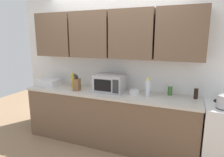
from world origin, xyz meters
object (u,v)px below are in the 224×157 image
Objects in this scene: microwave at (110,83)px; bottle_yellow_mustard at (73,81)px; bottle_soy_dark at (196,93)px; dish_rack at (50,82)px; bottle_clear_tall at (148,88)px; bottle_green_oil at (170,90)px; knife_block at (77,84)px; bowl_ceramic_small at (134,92)px.

microwave is 0.72m from bottle_yellow_mustard.
bottle_soy_dark is at bearing 3.07° from bottle_yellow_mustard.
dish_rack is at bearing -176.62° from bottle_soy_dark.
bottle_soy_dark is 0.65× the size of bottle_clear_tall.
microwave is 2.63× the size of bottle_soy_dark.
microwave reaches higher than dish_rack.
bottle_soy_dark is at bearing 12.54° from bottle_clear_tall.
bottle_green_oil is at bearing 8.93° from microwave.
bottle_yellow_mustard reaches higher than bottle_green_oil.
knife_block is 0.98m from bowl_ceramic_small.
bottle_green_oil is (2.16, 0.19, 0.01)m from dish_rack.
bottle_clear_tall reaches higher than bowl_ceramic_small.
knife_block reaches higher than bottle_clear_tall.
bowl_ceramic_small is (0.96, 0.15, -0.07)m from knife_block.
bottle_soy_dark is 1.21× the size of bowl_ceramic_small.
knife_block is 1.88m from bottle_soy_dark.
bottle_clear_tall is 1.70× the size of bottle_green_oil.
bottle_yellow_mustard reaches higher than bowl_ceramic_small.
knife_block is 1.57× the size of bottle_soy_dark.
microwave is 0.43m from bowl_ceramic_small.
bowl_ceramic_small is at bearing -0.20° from microwave.
microwave is at bearing -175.27° from bottle_soy_dark.
knife_block reaches higher than bottle_green_oil.
bottle_green_oil is at bearing 31.83° from bottle_clear_tall.
microwave is 1.80× the size of bottle_yellow_mustard.
bottle_soy_dark is 0.68× the size of bottle_yellow_mustard.
bottle_green_oil is (-0.37, 0.04, -0.01)m from bottle_soy_dark.
bowl_ceramic_small is at bearing -0.06° from bottle_yellow_mustard.
bottle_clear_tall is 1.37m from bottle_yellow_mustard.
knife_block is at bearing -39.64° from bottle_yellow_mustard.
bottle_clear_tall is 0.25m from bowl_ceramic_small.
microwave is 1.72× the size of bottle_clear_tall.
bottle_soy_dark is at bearing 4.73° from microwave.
bowl_ceramic_small is at bearing -173.00° from bottle_soy_dark.
bottle_clear_tall reaches higher than bottle_yellow_mustard.
knife_block reaches higher than bottle_soy_dark.
bowl_ceramic_small is (-0.90, -0.11, -0.05)m from bottle_soy_dark.
microwave is at bearing 176.36° from bottle_clear_tall.
bottle_yellow_mustard is 1.76× the size of bowl_ceramic_small.
bottle_yellow_mustard is at bearing 179.94° from bowl_ceramic_small.
bottle_yellow_mustard is at bearing -179.98° from microwave.
dish_rack is 2.53m from bottle_soy_dark.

